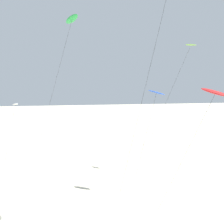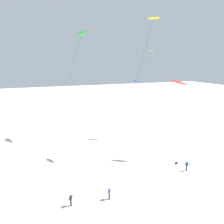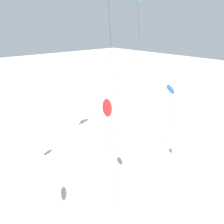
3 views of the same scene
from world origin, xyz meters
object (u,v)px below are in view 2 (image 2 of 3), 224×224
object	(u,v)px
kite_white	(47,91)
kite_red	(179,83)
kite_flyer_middle	(187,166)
marker_flag	(175,166)
kite_lime	(149,54)
kite_flyer_furthest	(109,193)
kite_blue	(136,82)
kite_yellow	(153,21)
kite_flyer_nearest	(71,200)
kite_green	(82,34)

from	to	relation	value
kite_white	kite_red	bearing A→B (deg)	-38.41
kite_flyer_middle	marker_flag	distance (m)	2.55
kite_lime	kite_flyer_furthest	bearing A→B (deg)	-128.37
kite_blue	kite_red	size ratio (longest dim) A/B	0.94
kite_flyer_furthest	marker_flag	size ratio (longest dim) A/B	0.80
kite_lime	kite_flyer_furthest	world-z (taller)	kite_lime
kite_red	marker_flag	xyz separation A→B (m)	(-3.82, -5.43, -12.33)
kite_blue	kite_white	xyz separation A→B (m)	(-19.12, 5.70, -1.81)
kite_red	kite_flyer_middle	bearing A→B (deg)	-104.44
kite_yellow	kite_white	distance (m)	25.79
kite_flyer_middle	kite_flyer_furthest	bearing A→B (deg)	-172.15
kite_red	kite_flyer_nearest	bearing A→B (deg)	-161.88
kite_white	kite_flyer_middle	size ratio (longest dim) A/B	7.02
kite_flyer_nearest	kite_blue	bearing A→B (deg)	44.92
kite_red	kite_yellow	bearing A→B (deg)	138.99
kite_red	kite_green	world-z (taller)	kite_green
kite_lime	kite_white	size ratio (longest dim) A/B	1.75
kite_red	kite_flyer_furthest	world-z (taller)	kite_red
kite_flyer_nearest	kite_red	bearing A→B (deg)	18.12
kite_yellow	marker_flag	bearing A→B (deg)	-90.20
kite_yellow	kite_green	world-z (taller)	kite_yellow
kite_flyer_middle	kite_flyer_furthest	world-z (taller)	same
kite_red	kite_white	size ratio (longest dim) A/B	1.24
kite_blue	kite_flyer_furthest	distance (m)	25.81
kite_white	kite_flyer_nearest	distance (m)	25.89
marker_flag	kite_flyer_nearest	bearing A→B (deg)	-175.74
kite_blue	kite_lime	distance (m)	13.15
kite_flyer_furthest	kite_blue	bearing A→B (deg)	54.53
kite_lime	kite_flyer_nearest	xyz separation A→B (m)	(-25.97, -26.15, -18.79)
kite_white	kite_yellow	bearing A→B (deg)	-37.82
kite_red	kite_lime	size ratio (longest dim) A/B	0.70
kite_lime	kite_flyer_nearest	world-z (taller)	kite_lime
kite_green	marker_flag	bearing A→B (deg)	-67.14
kite_blue	kite_red	xyz separation A→B (m)	(2.34, -11.31, 0.70)
kite_yellow	kite_flyer_furthest	world-z (taller)	kite_yellow
kite_yellow	kite_white	bearing A→B (deg)	142.18
kite_flyer_middle	marker_flag	size ratio (longest dim) A/B	0.80
kite_flyer_furthest	kite_lime	bearing A→B (deg)	51.63
kite_green	kite_white	world-z (taller)	kite_green
kite_white	kite_flyer_nearest	size ratio (longest dim) A/B	7.02
kite_lime	kite_flyer_furthest	xyz separation A→B (m)	(-21.13, -26.68, -18.79)
kite_flyer_nearest	kite_flyer_furthest	bearing A→B (deg)	-6.30
kite_yellow	kite_flyer_nearest	world-z (taller)	kite_yellow
kite_flyer_nearest	marker_flag	world-z (taller)	marker_flag
kite_red	kite_lime	distance (m)	21.10
kite_blue	kite_flyer_nearest	size ratio (longest dim) A/B	8.19
kite_yellow	marker_flag	size ratio (longest dim) A/B	11.86
kite_blue	kite_flyer_middle	bearing A→B (deg)	-86.57
kite_blue	kite_flyer_middle	world-z (taller)	kite_blue
kite_red	kite_flyer_furthest	distance (m)	21.46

